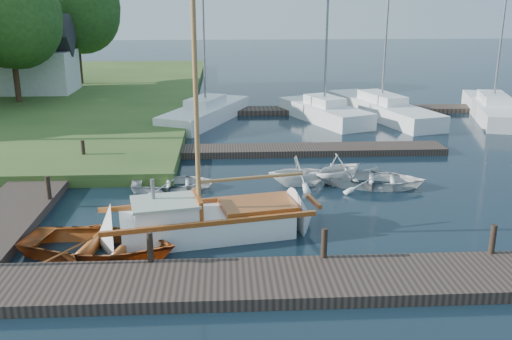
{
  "coord_description": "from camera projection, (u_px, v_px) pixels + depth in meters",
  "views": [
    {
      "loc": [
        -1.04,
        -18.51,
        6.83
      ],
      "look_at": [
        0.0,
        0.0,
        1.2
      ],
      "focal_mm": 40.0,
      "sensor_mm": 36.0,
      "label": 1
    }
  ],
  "objects": [
    {
      "name": "ground",
      "position": [
        256.0,
        203.0,
        19.73
      ],
      "size": [
        160.0,
        160.0,
        0.0
      ],
      "primitive_type": "plane",
      "color": "black",
      "rests_on": "ground"
    },
    {
      "name": "mooring_post_4",
      "position": [
        48.0,
        188.0,
        19.15
      ],
      "size": [
        0.16,
        0.16,
        0.8
      ],
      "primitive_type": "cylinder",
      "color": "black",
      "rests_on": "left_dock"
    },
    {
      "name": "marina_boat_0",
      "position": [
        206.0,
        112.0,
        32.53
      ],
      "size": [
        5.25,
        8.29,
        12.1
      ],
      "rotation": [
        0.0,
        0.0,
        1.16
      ],
      "color": "white",
      "rests_on": "ground"
    },
    {
      "name": "tender_c",
      "position": [
        377.0,
        177.0,
        21.38
      ],
      "size": [
        4.02,
        3.26,
        0.73
      ],
      "primitive_type": "imported",
      "rotation": [
        0.0,
        0.0,
        1.34
      ],
      "color": "white",
      "rests_on": "ground"
    },
    {
      "name": "tender_d",
      "position": [
        339.0,
        166.0,
        21.81
      ],
      "size": [
        3.13,
        3.05,
        1.26
      ],
      "primitive_type": "imported",
      "rotation": [
        0.0,
        0.0,
        2.18
      ],
      "color": "white",
      "rests_on": "ground"
    },
    {
      "name": "mooring_post_5",
      "position": [
        83.0,
        150.0,
        23.92
      ],
      "size": [
        0.16,
        0.16,
        0.8
      ],
      "primitive_type": "cylinder",
      "color": "black",
      "rests_on": "left_dock"
    },
    {
      "name": "marina_boat_3",
      "position": [
        381.0,
        107.0,
        33.85
      ],
      "size": [
        4.85,
        10.17,
        12.45
      ],
      "rotation": [
        0.0,
        0.0,
        1.85
      ],
      "color": "white",
      "rests_on": "ground"
    },
    {
      "name": "tree_7",
      "position": [
        75.0,
        6.0,
        42.17
      ],
      "size": [
        6.83,
        6.83,
        9.38
      ],
      "color": "#332114",
      "rests_on": "shore"
    },
    {
      "name": "pontoon",
      "position": [
        402.0,
        109.0,
        35.51
      ],
      "size": [
        30.0,
        1.6,
        0.3
      ],
      "primitive_type": "cube",
      "color": "#2D221E",
      "rests_on": "ground"
    },
    {
      "name": "tender_b",
      "position": [
        299.0,
        169.0,
        21.45
      ],
      "size": [
        2.44,
        2.13,
        1.24
      ],
      "primitive_type": "imported",
      "rotation": [
        0.0,
        0.0,
        1.62
      ],
      "color": "white",
      "rests_on": "ground"
    },
    {
      "name": "near_dock",
      "position": [
        270.0,
        282.0,
        13.95
      ],
      "size": [
        18.0,
        2.2,
        0.3
      ],
      "primitive_type": "cube",
      "color": "#2D221E",
      "rests_on": "ground"
    },
    {
      "name": "far_dock",
      "position": [
        292.0,
        150.0,
        26.0
      ],
      "size": [
        14.0,
        1.6,
        0.3
      ],
      "primitive_type": "cube",
      "color": "#2D221E",
      "rests_on": "ground"
    },
    {
      "name": "mooring_post_3",
      "position": [
        493.0,
        239.0,
        15.07
      ],
      "size": [
        0.16,
        0.16,
        0.8
      ],
      "primitive_type": "cylinder",
      "color": "black",
      "rests_on": "near_dock"
    },
    {
      "name": "marina_boat_2",
      "position": [
        324.0,
        110.0,
        32.84
      ],
      "size": [
        4.72,
        7.27,
        12.13
      ],
      "rotation": [
        0.0,
        0.0,
        1.97
      ],
      "color": "white",
      "rests_on": "ground"
    },
    {
      "name": "sailboat",
      "position": [
        212.0,
        223.0,
        17.05
      ],
      "size": [
        7.4,
        3.39,
        9.83
      ],
      "rotation": [
        0.0,
        0.0,
        0.21
      ],
      "color": "white",
      "rests_on": "ground"
    },
    {
      "name": "left_dock",
      "position": [
        38.0,
        185.0,
        21.16
      ],
      "size": [
        2.2,
        18.0,
        0.3
      ],
      "primitive_type": "cube",
      "color": "#2D221E",
      "rests_on": "ground"
    },
    {
      "name": "tree_3",
      "position": [
        9.0,
        15.0,
        34.53
      ],
      "size": [
        6.41,
        6.38,
        8.74
      ],
      "color": "#332114",
      "rests_on": "shore"
    },
    {
      "name": "dinghy",
      "position": [
        99.0,
        240.0,
        15.61
      ],
      "size": [
        4.89,
        3.94,
        0.9
      ],
      "primitive_type": "imported",
      "rotation": [
        0.0,
        0.0,
        1.36
      ],
      "color": "#913611",
      "rests_on": "ground"
    },
    {
      "name": "mooring_post_1",
      "position": [
        150.0,
        247.0,
        14.59
      ],
      "size": [
        0.16,
        0.16,
        0.8
      ],
      "primitive_type": "cylinder",
      "color": "black",
      "rests_on": "near_dock"
    },
    {
      "name": "tender_a",
      "position": [
        174.0,
        181.0,
        21.08
      ],
      "size": [
        3.25,
        2.44,
        0.64
      ],
      "primitive_type": "imported",
      "rotation": [
        0.0,
        0.0,
        1.65
      ],
      "color": "white",
      "rests_on": "ground"
    },
    {
      "name": "marina_boat_5",
      "position": [
        493.0,
        108.0,
        33.73
      ],
      "size": [
        4.46,
        9.5,
        12.1
      ],
      "rotation": [
        0.0,
        0.0,
        1.32
      ],
      "color": "white",
      "rests_on": "ground"
    },
    {
      "name": "mooring_post_2",
      "position": [
        324.0,
        243.0,
        14.83
      ],
      "size": [
        0.16,
        0.16,
        0.8
      ],
      "primitive_type": "cylinder",
      "color": "black",
      "rests_on": "near_dock"
    },
    {
      "name": "house_c",
      "position": [
        35.0,
        62.0,
        39.24
      ],
      "size": [
        5.25,
        4.0,
        5.28
      ],
      "color": "silver",
      "rests_on": "shore"
    }
  ]
}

